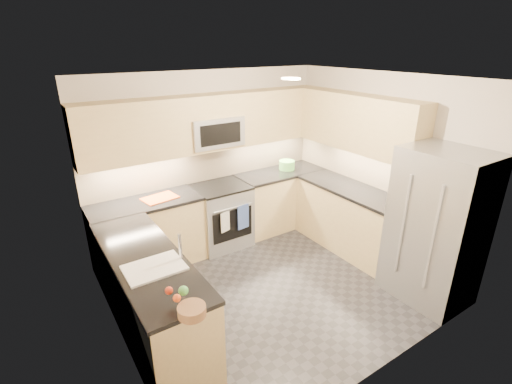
# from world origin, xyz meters

# --- Properties ---
(floor) EXTENTS (3.60, 3.20, 0.00)m
(floor) POSITION_xyz_m (0.00, 0.00, 0.00)
(floor) COLOR #242429
(floor) RESTS_ON ground
(ceiling) EXTENTS (3.60, 3.20, 0.02)m
(ceiling) POSITION_xyz_m (0.00, 0.00, 2.50)
(ceiling) COLOR beige
(ceiling) RESTS_ON wall_back
(wall_back) EXTENTS (3.60, 0.02, 2.50)m
(wall_back) POSITION_xyz_m (0.00, 1.60, 1.25)
(wall_back) COLOR beige
(wall_back) RESTS_ON floor
(wall_front) EXTENTS (3.60, 0.02, 2.50)m
(wall_front) POSITION_xyz_m (0.00, -1.60, 1.25)
(wall_front) COLOR beige
(wall_front) RESTS_ON floor
(wall_left) EXTENTS (0.02, 3.20, 2.50)m
(wall_left) POSITION_xyz_m (-1.80, 0.00, 1.25)
(wall_left) COLOR beige
(wall_left) RESTS_ON floor
(wall_right) EXTENTS (0.02, 3.20, 2.50)m
(wall_right) POSITION_xyz_m (1.80, 0.00, 1.25)
(wall_right) COLOR beige
(wall_right) RESTS_ON floor
(base_cab_back_left) EXTENTS (1.42, 0.60, 0.90)m
(base_cab_back_left) POSITION_xyz_m (-1.09, 1.30, 0.45)
(base_cab_back_left) COLOR #D8BD82
(base_cab_back_left) RESTS_ON floor
(base_cab_back_right) EXTENTS (1.42, 0.60, 0.90)m
(base_cab_back_right) POSITION_xyz_m (1.09, 1.30, 0.45)
(base_cab_back_right) COLOR #D8BD82
(base_cab_back_right) RESTS_ON floor
(base_cab_right) EXTENTS (0.60, 1.70, 0.90)m
(base_cab_right) POSITION_xyz_m (1.50, 0.15, 0.45)
(base_cab_right) COLOR #D8BD82
(base_cab_right) RESTS_ON floor
(base_cab_peninsula) EXTENTS (0.60, 2.00, 0.90)m
(base_cab_peninsula) POSITION_xyz_m (-1.50, 0.00, 0.45)
(base_cab_peninsula) COLOR #D8BD82
(base_cab_peninsula) RESTS_ON floor
(countertop_back_left) EXTENTS (1.42, 0.63, 0.04)m
(countertop_back_left) POSITION_xyz_m (-1.09, 1.30, 0.92)
(countertop_back_left) COLOR black
(countertop_back_left) RESTS_ON base_cab_back_left
(countertop_back_right) EXTENTS (1.42, 0.63, 0.04)m
(countertop_back_right) POSITION_xyz_m (1.09, 1.30, 0.92)
(countertop_back_right) COLOR black
(countertop_back_right) RESTS_ON base_cab_back_right
(countertop_right) EXTENTS (0.63, 1.70, 0.04)m
(countertop_right) POSITION_xyz_m (1.50, 0.15, 0.92)
(countertop_right) COLOR black
(countertop_right) RESTS_ON base_cab_right
(countertop_peninsula) EXTENTS (0.63, 2.00, 0.04)m
(countertop_peninsula) POSITION_xyz_m (-1.50, 0.00, 0.92)
(countertop_peninsula) COLOR black
(countertop_peninsula) RESTS_ON base_cab_peninsula
(upper_cab_back) EXTENTS (3.60, 0.35, 0.75)m
(upper_cab_back) POSITION_xyz_m (0.00, 1.43, 1.83)
(upper_cab_back) COLOR #D8BD82
(upper_cab_back) RESTS_ON wall_back
(upper_cab_right) EXTENTS (0.35, 1.95, 0.75)m
(upper_cab_right) POSITION_xyz_m (1.62, 0.28, 1.83)
(upper_cab_right) COLOR #D8BD82
(upper_cab_right) RESTS_ON wall_right
(backsplash_back) EXTENTS (3.60, 0.01, 0.51)m
(backsplash_back) POSITION_xyz_m (0.00, 1.60, 1.20)
(backsplash_back) COLOR tan
(backsplash_back) RESTS_ON wall_back
(backsplash_right) EXTENTS (0.01, 2.30, 0.51)m
(backsplash_right) POSITION_xyz_m (1.80, 0.45, 1.20)
(backsplash_right) COLOR tan
(backsplash_right) RESTS_ON wall_right
(gas_range) EXTENTS (0.76, 0.65, 0.91)m
(gas_range) POSITION_xyz_m (0.00, 1.28, 0.46)
(gas_range) COLOR #A6A9AE
(gas_range) RESTS_ON floor
(range_cooktop) EXTENTS (0.76, 0.65, 0.03)m
(range_cooktop) POSITION_xyz_m (0.00, 1.28, 0.92)
(range_cooktop) COLOR black
(range_cooktop) RESTS_ON gas_range
(oven_door_glass) EXTENTS (0.62, 0.02, 0.45)m
(oven_door_glass) POSITION_xyz_m (0.00, 0.95, 0.45)
(oven_door_glass) COLOR black
(oven_door_glass) RESTS_ON gas_range
(oven_handle) EXTENTS (0.60, 0.02, 0.02)m
(oven_handle) POSITION_xyz_m (0.00, 0.93, 0.72)
(oven_handle) COLOR #B2B5BA
(oven_handle) RESTS_ON gas_range
(microwave) EXTENTS (0.76, 0.40, 0.40)m
(microwave) POSITION_xyz_m (0.00, 1.40, 1.70)
(microwave) COLOR #A7A9AF
(microwave) RESTS_ON upper_cab_back
(microwave_door) EXTENTS (0.60, 0.01, 0.28)m
(microwave_door) POSITION_xyz_m (0.00, 1.20, 1.70)
(microwave_door) COLOR black
(microwave_door) RESTS_ON microwave
(refrigerator) EXTENTS (0.70, 0.90, 1.80)m
(refrigerator) POSITION_xyz_m (1.45, -1.15, 0.90)
(refrigerator) COLOR #94969B
(refrigerator) RESTS_ON floor
(fridge_handle_left) EXTENTS (0.02, 0.02, 1.20)m
(fridge_handle_left) POSITION_xyz_m (1.08, -1.33, 0.95)
(fridge_handle_left) COLOR #B2B5BA
(fridge_handle_left) RESTS_ON refrigerator
(fridge_handle_right) EXTENTS (0.02, 0.02, 1.20)m
(fridge_handle_right) POSITION_xyz_m (1.08, -0.97, 0.95)
(fridge_handle_right) COLOR #B2B5BA
(fridge_handle_right) RESTS_ON refrigerator
(sink_basin) EXTENTS (0.52, 0.38, 0.16)m
(sink_basin) POSITION_xyz_m (-1.50, -0.25, 0.88)
(sink_basin) COLOR white
(sink_basin) RESTS_ON base_cab_peninsula
(faucet) EXTENTS (0.03, 0.03, 0.28)m
(faucet) POSITION_xyz_m (-1.24, -0.25, 1.08)
(faucet) COLOR silver
(faucet) RESTS_ON countertop_peninsula
(utensil_bowl) EXTENTS (0.27, 0.27, 0.14)m
(utensil_bowl) POSITION_xyz_m (1.24, 1.32, 1.01)
(utensil_bowl) COLOR #66C554
(utensil_bowl) RESTS_ON countertop_back_right
(cutting_board) EXTENTS (0.47, 0.37, 0.01)m
(cutting_board) POSITION_xyz_m (-0.89, 1.29, 0.95)
(cutting_board) COLOR #E55215
(cutting_board) RESTS_ON countertop_back_left
(fruit_basket) EXTENTS (0.28, 0.28, 0.08)m
(fruit_basket) POSITION_xyz_m (-1.47, -1.00, 0.98)
(fruit_basket) COLOR #9A6C48
(fruit_basket) RESTS_ON countertop_peninsula
(fruit_apple) EXTENTS (0.06, 0.06, 0.06)m
(fruit_apple) POSITION_xyz_m (-1.56, -0.78, 1.05)
(fruit_apple) COLOR red
(fruit_apple) RESTS_ON fruit_basket
(fruit_pear) EXTENTS (0.08, 0.08, 0.08)m
(fruit_pear) POSITION_xyz_m (-1.46, -0.84, 1.05)
(fruit_pear) COLOR #4BAF4F
(fruit_pear) RESTS_ON fruit_basket
(dish_towel_check) EXTENTS (0.15, 0.05, 0.29)m
(dish_towel_check) POSITION_xyz_m (-0.14, 0.91, 0.55)
(dish_towel_check) COLOR white
(dish_towel_check) RESTS_ON oven_handle
(dish_towel_blue) EXTENTS (0.19, 0.04, 0.36)m
(dish_towel_blue) POSITION_xyz_m (0.15, 0.91, 0.55)
(dish_towel_blue) COLOR #354B91
(dish_towel_blue) RESTS_ON oven_handle
(fruit_orange) EXTENTS (0.06, 0.06, 0.06)m
(fruit_orange) POSITION_xyz_m (-1.54, -0.90, 1.05)
(fruit_orange) COLOR #FC571C
(fruit_orange) RESTS_ON fruit_basket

